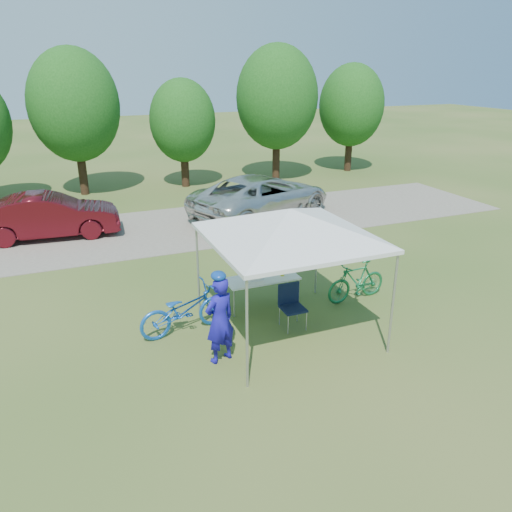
{
  "coord_description": "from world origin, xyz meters",
  "views": [
    {
      "loc": [
        -4.18,
        -8.44,
        5.37
      ],
      "look_at": [
        0.1,
        2.0,
        1.01
      ],
      "focal_mm": 35.0,
      "sensor_mm": 36.0,
      "label": 1
    }
  ],
  "objects_px": {
    "cyclist": "(220,320)",
    "bike_green": "(356,281)",
    "sedan": "(49,216)",
    "folding_table": "(262,280)",
    "folding_chair": "(291,302)",
    "bike_blue": "(185,310)",
    "minivan": "(262,196)",
    "cooler": "(252,273)"
  },
  "relations": [
    {
      "from": "cyclist",
      "to": "bike_green",
      "type": "xyz_separation_m",
      "value": [
        3.88,
        1.29,
        -0.38
      ]
    },
    {
      "from": "bike_green",
      "to": "sedan",
      "type": "height_order",
      "value": "sedan"
    },
    {
      "from": "folding_table",
      "to": "folding_chair",
      "type": "distance_m",
      "value": 1.15
    },
    {
      "from": "folding_chair",
      "to": "bike_blue",
      "type": "xyz_separation_m",
      "value": [
        -2.2,
        0.6,
        -0.05
      ]
    },
    {
      "from": "bike_blue",
      "to": "minivan",
      "type": "xyz_separation_m",
      "value": [
        4.84,
        7.28,
        0.28
      ]
    },
    {
      "from": "cyclist",
      "to": "sedan",
      "type": "xyz_separation_m",
      "value": [
        -2.83,
        9.07,
        -0.13
      ]
    },
    {
      "from": "bike_green",
      "to": "minivan",
      "type": "bearing_deg",
      "value": 170.13
    },
    {
      "from": "cyclist",
      "to": "sedan",
      "type": "distance_m",
      "value": 9.5
    },
    {
      "from": "cyclist",
      "to": "bike_green",
      "type": "distance_m",
      "value": 4.1
    },
    {
      "from": "folding_table",
      "to": "cyclist",
      "type": "distance_m",
      "value": 2.5
    },
    {
      "from": "folding_table",
      "to": "cooler",
      "type": "relative_size",
      "value": 3.83
    },
    {
      "from": "bike_blue",
      "to": "folding_table",
      "type": "bearing_deg",
      "value": -83.71
    },
    {
      "from": "folding_chair",
      "to": "minivan",
      "type": "xyz_separation_m",
      "value": [
        2.64,
        7.89,
        0.24
      ]
    },
    {
      "from": "bike_blue",
      "to": "sedan",
      "type": "height_order",
      "value": "sedan"
    },
    {
      "from": "folding_table",
      "to": "minivan",
      "type": "relative_size",
      "value": 0.3
    },
    {
      "from": "cooler",
      "to": "bike_green",
      "type": "bearing_deg",
      "value": -13.12
    },
    {
      "from": "bike_green",
      "to": "minivan",
      "type": "distance_m",
      "value": 7.36
    },
    {
      "from": "minivan",
      "to": "sedan",
      "type": "bearing_deg",
      "value": 64.53
    },
    {
      "from": "bike_green",
      "to": "minivan",
      "type": "relative_size",
      "value": 0.29
    },
    {
      "from": "folding_chair",
      "to": "cooler",
      "type": "xyz_separation_m",
      "value": [
        -0.44,
        1.13,
        0.3
      ]
    },
    {
      "from": "bike_blue",
      "to": "minivan",
      "type": "relative_size",
      "value": 0.35
    },
    {
      "from": "folding_table",
      "to": "cyclist",
      "type": "bearing_deg",
      "value": -131.61
    },
    {
      "from": "folding_table",
      "to": "minivan",
      "type": "bearing_deg",
      "value": 67.19
    },
    {
      "from": "bike_blue",
      "to": "minivan",
      "type": "height_order",
      "value": "minivan"
    },
    {
      "from": "sedan",
      "to": "cyclist",
      "type": "bearing_deg",
      "value": -158.27
    },
    {
      "from": "folding_table",
      "to": "bike_blue",
      "type": "distance_m",
      "value": 2.08
    },
    {
      "from": "folding_chair",
      "to": "sedan",
      "type": "distance_m",
      "value": 9.57
    },
    {
      "from": "folding_table",
      "to": "cyclist",
      "type": "height_order",
      "value": "cyclist"
    },
    {
      "from": "bike_green",
      "to": "bike_blue",
      "type": "bearing_deg",
      "value": -95.66
    },
    {
      "from": "folding_table",
      "to": "bike_green",
      "type": "relative_size",
      "value": 1.05
    },
    {
      "from": "minivan",
      "to": "folding_table",
      "type": "bearing_deg",
      "value": 135.29
    },
    {
      "from": "folding_table",
      "to": "cooler",
      "type": "height_order",
      "value": "cooler"
    },
    {
      "from": "cooler",
      "to": "minivan",
      "type": "bearing_deg",
      "value": 65.43
    },
    {
      "from": "minivan",
      "to": "bike_green",
      "type": "bearing_deg",
      "value": 153.28
    },
    {
      "from": "bike_blue",
      "to": "bike_green",
      "type": "bearing_deg",
      "value": -99.16
    },
    {
      "from": "bike_blue",
      "to": "bike_green",
      "type": "distance_m",
      "value": 4.23
    },
    {
      "from": "cyclist",
      "to": "minivan",
      "type": "bearing_deg",
      "value": -135.88
    },
    {
      "from": "folding_table",
      "to": "folding_chair",
      "type": "bearing_deg",
      "value": -80.27
    },
    {
      "from": "folding_table",
      "to": "bike_green",
      "type": "bearing_deg",
      "value": -14.52
    },
    {
      "from": "cyclist",
      "to": "sedan",
      "type": "height_order",
      "value": "cyclist"
    },
    {
      "from": "cooler",
      "to": "bike_blue",
      "type": "xyz_separation_m",
      "value": [
        -1.76,
        -0.53,
        -0.35
      ]
    },
    {
      "from": "folding_chair",
      "to": "bike_blue",
      "type": "relative_size",
      "value": 0.48
    }
  ]
}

